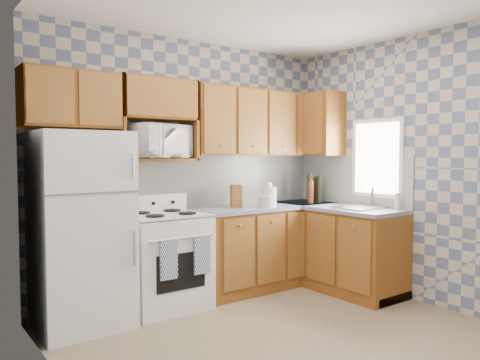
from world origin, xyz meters
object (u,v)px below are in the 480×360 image
object	(u,v)px
refrigerator	(81,230)
stove_body	(165,262)
microwave	(157,142)
electric_kettle	(269,197)

from	to	relation	value
refrigerator	stove_body	world-z (taller)	refrigerator
refrigerator	microwave	world-z (taller)	microwave
microwave	refrigerator	bearing A→B (deg)	171.92
refrigerator	microwave	size ratio (longest dim) A/B	2.81
stove_body	electric_kettle	bearing A→B (deg)	-5.28
stove_body	electric_kettle	world-z (taller)	electric_kettle
electric_kettle	refrigerator	bearing A→B (deg)	177.52
stove_body	microwave	size ratio (longest dim) A/B	1.50
refrigerator	stove_body	distance (m)	0.89
stove_body	microwave	distance (m)	1.17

